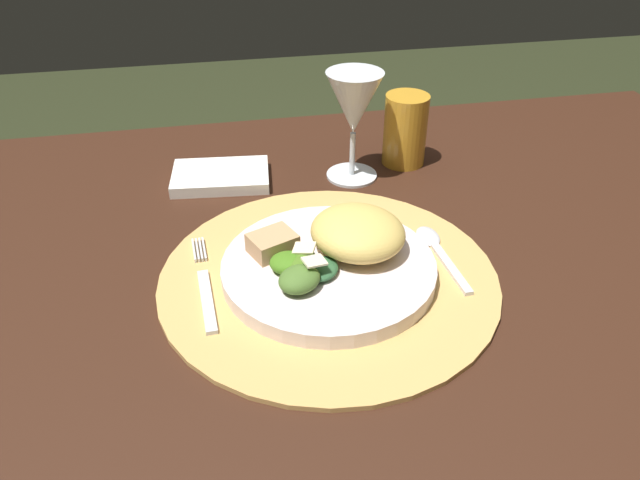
# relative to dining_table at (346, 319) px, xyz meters

# --- Properties ---
(dining_table) EXTENTS (1.33, 0.81, 0.72)m
(dining_table) POSITION_rel_dining_table_xyz_m (0.00, 0.00, 0.00)
(dining_table) COLOR #351C11
(dining_table) RESTS_ON ground
(placemat) EXTENTS (0.38, 0.38, 0.01)m
(placemat) POSITION_rel_dining_table_xyz_m (-0.04, -0.06, 0.12)
(placemat) COLOR tan
(placemat) RESTS_ON dining_table
(dinner_plate) EXTENTS (0.24, 0.24, 0.02)m
(dinner_plate) POSITION_rel_dining_table_xyz_m (-0.04, -0.06, 0.13)
(dinner_plate) COLOR silver
(dinner_plate) RESTS_ON placemat
(pasta_serving) EXTENTS (0.15, 0.15, 0.05)m
(pasta_serving) POSITION_rel_dining_table_xyz_m (0.00, -0.04, 0.16)
(pasta_serving) COLOR #DEBA5C
(pasta_serving) RESTS_ON dinner_plate
(salad_greens) EXTENTS (0.09, 0.09, 0.03)m
(salad_greens) POSITION_rel_dining_table_xyz_m (-0.07, -0.08, 0.15)
(salad_greens) COLOR #44771B
(salad_greens) RESTS_ON dinner_plate
(bread_piece) EXTENTS (0.06, 0.06, 0.02)m
(bread_piece) POSITION_rel_dining_table_xyz_m (-0.10, -0.03, 0.15)
(bread_piece) COLOR tan
(bread_piece) RESTS_ON dinner_plate
(fork) EXTENTS (0.02, 0.17, 0.00)m
(fork) POSITION_rel_dining_table_xyz_m (-0.18, -0.06, 0.13)
(fork) COLOR silver
(fork) RESTS_ON placemat
(spoon) EXTENTS (0.03, 0.14, 0.01)m
(spoon) POSITION_rel_dining_table_xyz_m (0.10, -0.03, 0.13)
(spoon) COLOR silver
(spoon) RESTS_ON placemat
(napkin) EXTENTS (0.14, 0.10, 0.02)m
(napkin) POSITION_rel_dining_table_xyz_m (-0.14, 0.20, 0.13)
(napkin) COLOR white
(napkin) RESTS_ON dining_table
(wine_glass) EXTENTS (0.08, 0.08, 0.16)m
(wine_glass) POSITION_rel_dining_table_xyz_m (0.05, 0.17, 0.23)
(wine_glass) COLOR silver
(wine_glass) RESTS_ON dining_table
(amber_tumbler) EXTENTS (0.06, 0.06, 0.11)m
(amber_tumbler) POSITION_rel_dining_table_xyz_m (0.13, 0.20, 0.17)
(amber_tumbler) COLOR gold
(amber_tumbler) RESTS_ON dining_table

